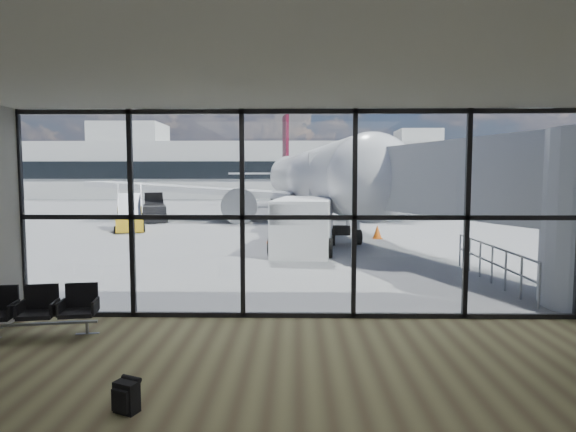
{
  "coord_description": "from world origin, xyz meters",
  "views": [
    {
      "loc": [
        -0.05,
        -10.28,
        3.07
      ],
      "look_at": [
        -0.27,
        3.0,
        1.98
      ],
      "focal_mm": 30.0,
      "sensor_mm": 36.0,
      "label": 1
    }
  ],
  "objects_px": {
    "airliner": "(309,178)",
    "service_van": "(304,224)",
    "seating_row": "(40,308)",
    "mobile_stairs": "(130,222)",
    "backpack": "(126,397)",
    "belt_loader": "(154,212)"
  },
  "relations": [
    {
      "from": "airliner",
      "to": "service_van",
      "type": "bearing_deg",
      "value": -99.54
    },
    {
      "from": "seating_row",
      "to": "mobile_stairs",
      "type": "distance_m",
      "value": 18.49
    },
    {
      "from": "airliner",
      "to": "mobile_stairs",
      "type": "bearing_deg",
      "value": -146.46
    },
    {
      "from": "mobile_stairs",
      "to": "service_van",
      "type": "bearing_deg",
      "value": -54.92
    },
    {
      "from": "backpack",
      "to": "belt_loader",
      "type": "xyz_separation_m",
      "value": [
        -7.57,
        26.89,
        0.43
      ]
    },
    {
      "from": "seating_row",
      "to": "belt_loader",
      "type": "height_order",
      "value": "belt_loader"
    },
    {
      "from": "backpack",
      "to": "service_van",
      "type": "relative_size",
      "value": 0.09
    },
    {
      "from": "seating_row",
      "to": "airliner",
      "type": "xyz_separation_m",
      "value": [
        5.92,
        26.93,
        2.43
      ]
    },
    {
      "from": "mobile_stairs",
      "to": "backpack",
      "type": "bearing_deg",
      "value": -89.02
    },
    {
      "from": "airliner",
      "to": "service_van",
      "type": "height_order",
      "value": "airliner"
    },
    {
      "from": "service_van",
      "to": "mobile_stairs",
      "type": "distance_m",
      "value": 12.22
    },
    {
      "from": "backpack",
      "to": "belt_loader",
      "type": "relative_size",
      "value": 0.1
    },
    {
      "from": "backpack",
      "to": "mobile_stairs",
      "type": "bearing_deg",
      "value": 132.23
    },
    {
      "from": "backpack",
      "to": "mobile_stairs",
      "type": "xyz_separation_m",
      "value": [
        -7.23,
        21.02,
        0.29
      ]
    },
    {
      "from": "backpack",
      "to": "airliner",
      "type": "relative_size",
      "value": 0.01
    },
    {
      "from": "service_van",
      "to": "belt_loader",
      "type": "height_order",
      "value": "service_van"
    },
    {
      "from": "belt_loader",
      "to": "backpack",
      "type": "bearing_deg",
      "value": -91.53
    },
    {
      "from": "belt_loader",
      "to": "mobile_stairs",
      "type": "height_order",
      "value": "mobile_stairs"
    },
    {
      "from": "service_van",
      "to": "backpack",
      "type": "bearing_deg",
      "value": -94.18
    },
    {
      "from": "backpack",
      "to": "belt_loader",
      "type": "distance_m",
      "value": 27.94
    },
    {
      "from": "service_van",
      "to": "mobile_stairs",
      "type": "bearing_deg",
      "value": 149.37
    },
    {
      "from": "seating_row",
      "to": "service_van",
      "type": "relative_size",
      "value": 0.41
    }
  ]
}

